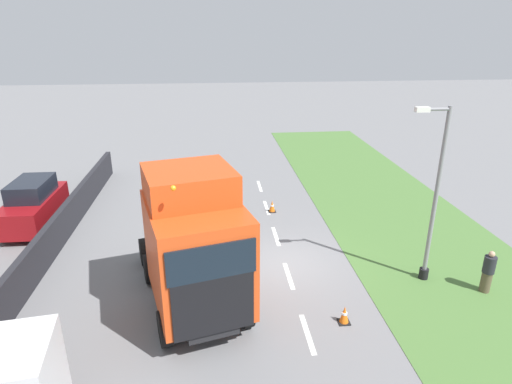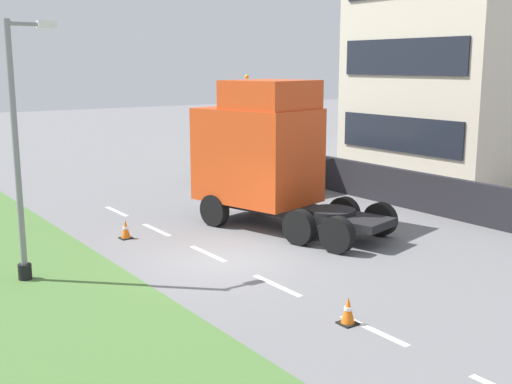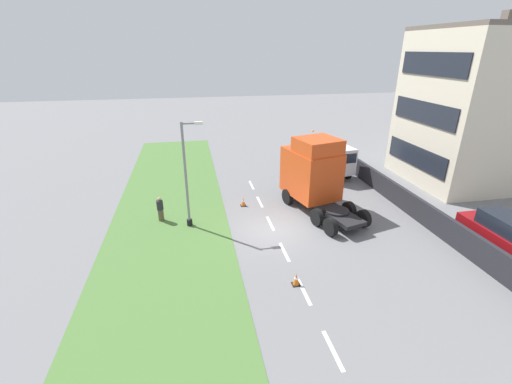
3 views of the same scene
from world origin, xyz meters
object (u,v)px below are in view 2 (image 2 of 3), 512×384
at_px(flatbed_truck, 268,157).
at_px(traffic_cone_trailing, 348,311).
at_px(lorry_cab, 264,153).
at_px(lamp_post, 21,165).
at_px(traffic_cone_lead, 126,229).

height_order(flatbed_truck, traffic_cone_trailing, flatbed_truck).
height_order(lorry_cab, flatbed_truck, lorry_cab).
height_order(flatbed_truck, lamp_post, lamp_post).
bearing_deg(traffic_cone_trailing, traffic_cone_lead, 96.67).
xyz_separation_m(traffic_cone_lead, traffic_cone_trailing, (1.01, -8.67, 0.00)).
xyz_separation_m(lamp_post, traffic_cone_lead, (3.49, 2.13, -2.56)).
distance_m(lamp_post, traffic_cone_lead, 4.82).
distance_m(flatbed_truck, traffic_cone_trailing, 14.47).
bearing_deg(lorry_cab, traffic_cone_trailing, -128.50).
bearing_deg(traffic_cone_lead, traffic_cone_trailing, -83.33).
height_order(lorry_cab, traffic_cone_lead, lorry_cab).
xyz_separation_m(flatbed_truck, traffic_cone_trailing, (-7.12, -12.55, -1.11)).
bearing_deg(flatbed_truck, lorry_cab, 45.49).
distance_m(flatbed_truck, traffic_cone_lead, 9.08).
bearing_deg(lorry_cab, lamp_post, 173.85).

